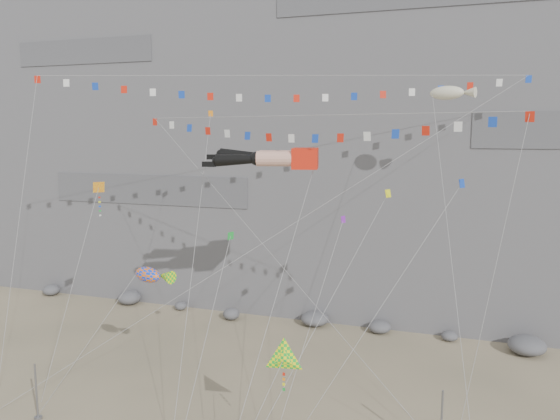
{
  "coord_description": "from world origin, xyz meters",
  "views": [
    {
      "loc": [
        12.3,
        -30.26,
        17.85
      ],
      "look_at": [
        -0.75,
        9.0,
        11.91
      ],
      "focal_mm": 35.0,
      "sensor_mm": 36.0,
      "label": 1
    }
  ],
  "objects": [
    {
      "name": "small_kite_a",
      "position": [
        -6.23,
        8.31,
        18.62
      ],
      "size": [
        4.38,
        14.52,
        24.06
      ],
      "color": "orange",
      "rests_on": "ground"
    },
    {
      "name": "harlequin_kite",
      "position": [
        -12.7,
        3.04,
        13.79
      ],
      "size": [
        1.75,
        7.02,
        15.1
      ],
      "color": "red",
      "rests_on": "ground"
    },
    {
      "name": "flag_banner_lower",
      "position": [
        2.46,
        4.16,
        18.87
      ],
      "size": [
        26.2,
        9.32,
        22.12
      ],
      "color": "red",
      "rests_on": "ground"
    },
    {
      "name": "small_kite_d",
      "position": [
        7.5,
        7.34,
        13.43
      ],
      "size": [
        6.41,
        14.45,
        20.17
      ],
      "color": "yellow",
      "rests_on": "ground"
    },
    {
      "name": "legs_kite",
      "position": [
        0.1,
        5.03,
        16.06
      ],
      "size": [
        8.08,
        15.85,
        21.56
      ],
      "rotation": [
        0.0,
        0.0,
        0.22
      ],
      "color": "red",
      "rests_on": "ground"
    },
    {
      "name": "ground",
      "position": [
        0.0,
        0.0,
        0.0
      ],
      "size": [
        120.0,
        120.0,
        0.0
      ],
      "primitive_type": "plane",
      "color": "tan",
      "rests_on": "ground"
    },
    {
      "name": "flag_banner_upper",
      "position": [
        -0.65,
        9.12,
        21.97
      ],
      "size": [
        34.79,
        19.86,
        29.98
      ],
      "color": "red",
      "rests_on": "ground"
    },
    {
      "name": "talus_boulders",
      "position": [
        0.0,
        17.0,
        0.6
      ],
      "size": [
        60.0,
        3.0,
        1.2
      ],
      "primitive_type": null,
      "color": "#5E5E63",
      "rests_on": "ground"
    },
    {
      "name": "blimp_windsock",
      "position": [
        11.08,
        11.46,
        20.56
      ],
      "size": [
        4.66,
        14.51,
        24.66
      ],
      "color": "beige",
      "rests_on": "ground"
    },
    {
      "name": "anchor_pole_left",
      "position": [
        -12.21,
        -4.69,
        1.82
      ],
      "size": [
        0.12,
        0.12,
        3.63
      ],
      "primitive_type": "cylinder",
      "color": "slate",
      "rests_on": "ground"
    },
    {
      "name": "cliff",
      "position": [
        0.0,
        32.0,
        25.0
      ],
      "size": [
        80.0,
        28.0,
        50.0
      ],
      "primitive_type": "cube",
      "color": "slate",
      "rests_on": "ground"
    },
    {
      "name": "small_kite_e",
      "position": [
        12.23,
        3.45,
        14.57
      ],
      "size": [
        9.44,
        9.27,
        19.23
      ],
      "color": "#143CB2",
      "rests_on": "ground"
    },
    {
      "name": "delta_kite",
      "position": [
        3.91,
        -4.43,
        6.04
      ],
      "size": [
        3.36,
        4.15,
        7.82
      ],
      "color": "#FCF50C",
      "rests_on": "ground"
    },
    {
      "name": "small_kite_b",
      "position": [
        4.67,
        6.25,
        11.59
      ],
      "size": [
        2.26,
        11.53,
        16.18
      ],
      "color": "purple",
      "rests_on": "ground"
    },
    {
      "name": "fish_windsock",
      "position": [
        -7.01,
        0.15,
        8.51
      ],
      "size": [
        7.49,
        5.4,
        11.02
      ],
      "color": "orange",
      "rests_on": "ground"
    },
    {
      "name": "small_kite_c",
      "position": [
        -2.04,
        2.33,
        10.82
      ],
      "size": [
        1.72,
        11.23,
        15.29
      ],
      "color": "green",
      "rests_on": "ground"
    }
  ]
}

